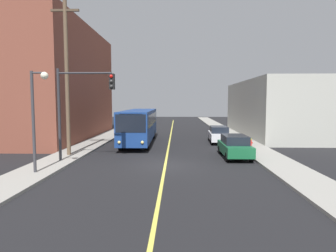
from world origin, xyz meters
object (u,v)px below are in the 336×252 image
object	(u,v)px
street_lamp_left	(37,107)
fire_hydrant	(250,143)
city_bus	(140,124)
parked_car_white	(219,134)
parked_car_green	(235,146)
utility_pole_near	(67,66)
traffic_signal_left_corner	(82,97)

from	to	relation	value
street_lamp_left	fire_hydrant	distance (m)	16.52
city_bus	street_lamp_left	size ratio (longest dim) A/B	2.22
street_lamp_left	fire_hydrant	world-z (taller)	street_lamp_left
parked_car_white	parked_car_green	bearing A→B (deg)	-89.75
utility_pole_near	fire_hydrant	size ratio (longest dim) A/B	14.00
street_lamp_left	fire_hydrant	bearing A→B (deg)	32.47
parked_car_green	fire_hydrant	size ratio (longest dim) A/B	5.26
city_bus	parked_car_white	world-z (taller)	city_bus
parked_car_white	traffic_signal_left_corner	world-z (taller)	traffic_signal_left_corner
parked_car_green	street_lamp_left	world-z (taller)	street_lamp_left
street_lamp_left	parked_car_green	bearing A→B (deg)	24.28
parked_car_green	utility_pole_near	xyz separation A→B (m)	(-12.03, 0.01, 5.72)
utility_pole_near	traffic_signal_left_corner	world-z (taller)	utility_pole_near
utility_pole_near	fire_hydrant	xyz separation A→B (m)	(14.00, 3.41, -5.98)
parked_car_green	utility_pole_near	world-z (taller)	utility_pole_near
utility_pole_near	parked_car_white	bearing A→B (deg)	32.40
city_bus	fire_hydrant	world-z (taller)	city_bus
utility_pole_near	street_lamp_left	world-z (taller)	utility_pole_near
city_bus	utility_pole_near	xyz separation A→B (m)	(-4.26, -7.25, 4.74)
city_bus	traffic_signal_left_corner	xyz separation A→B (m)	(-2.53, -9.31, 2.49)
traffic_signal_left_corner	street_lamp_left	xyz separation A→B (m)	(-1.42, -3.23, -0.56)
parked_car_white	traffic_signal_left_corner	distance (m)	14.52
parked_car_white	street_lamp_left	xyz separation A→B (m)	(-11.68, -12.91, 2.90)
parked_car_green	traffic_signal_left_corner	xyz separation A→B (m)	(-10.30, -2.05, 3.46)
parked_car_white	utility_pole_near	size ratio (longest dim) A/B	0.38
parked_car_green	parked_car_white	size ratio (longest dim) A/B	0.99
fire_hydrant	city_bus	bearing A→B (deg)	158.47
fire_hydrant	parked_car_green	bearing A→B (deg)	-119.88
city_bus	fire_hydrant	bearing A→B (deg)	-21.53
parked_car_green	city_bus	bearing A→B (deg)	136.94
utility_pole_near	traffic_signal_left_corner	xyz separation A→B (m)	(1.74, -2.06, -2.26)
parked_car_white	fire_hydrant	size ratio (longest dim) A/B	5.30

